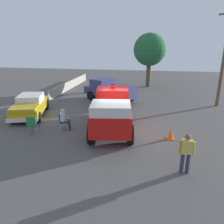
% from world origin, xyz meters
% --- Properties ---
extents(ground_plane, '(60.00, 60.00, 0.00)m').
position_xyz_m(ground_plane, '(0.00, 0.00, 0.00)').
color(ground_plane, '#514F4C').
extents(vintage_fire_truck, '(6.19, 3.05, 2.59)m').
position_xyz_m(vintage_fire_truck, '(0.20, 0.50, 1.20)').
color(vintage_fire_truck, black).
rests_on(vintage_fire_truck, ground).
extents(classic_hot_rod, '(4.71, 3.02, 1.46)m').
position_xyz_m(classic_hot_rod, '(1.63, 6.67, 0.75)').
color(classic_hot_rod, black).
rests_on(classic_hot_rod, ground).
extents(parked_pickup, '(3.98, 5.05, 1.90)m').
position_xyz_m(parked_pickup, '(6.66, 1.89, 0.99)').
color(parked_pickup, black).
rests_on(parked_pickup, ground).
extents(lawn_chair_near_truck, '(0.60, 0.59, 1.02)m').
position_xyz_m(lawn_chair_near_truck, '(-0.41, 3.41, 0.59)').
color(lawn_chair_near_truck, '#B7BABF').
rests_on(lawn_chair_near_truck, ground).
extents(lawn_chair_by_car, '(0.62, 0.63, 1.02)m').
position_xyz_m(lawn_chair_by_car, '(-1.24, 4.92, 0.59)').
color(lawn_chair_by_car, '#B7BABF').
rests_on(lawn_chair_by_car, ground).
extents(spectator_seated, '(0.48, 0.60, 1.29)m').
position_xyz_m(spectator_seated, '(-0.38, 3.28, 0.70)').
color(spectator_seated, '#383842').
rests_on(spectator_seated, ground).
extents(spectator_standing, '(0.26, 0.64, 1.68)m').
position_xyz_m(spectator_standing, '(-3.82, -3.14, 0.96)').
color(spectator_standing, '#2D334C').
rests_on(spectator_standing, ground).
extents(oak_tree_left, '(3.68, 3.68, 6.11)m').
position_xyz_m(oak_tree_left, '(14.00, -1.39, 4.23)').
color(oak_tree_left, brown).
rests_on(oak_tree_left, ground).
extents(utility_pole, '(1.07, 1.46, 7.63)m').
position_xyz_m(utility_pole, '(6.68, -7.19, 3.96)').
color(utility_pole, brown).
rests_on(utility_pole, ground).
extents(traffic_cone, '(0.40, 0.40, 0.64)m').
position_xyz_m(traffic_cone, '(-0.66, -2.87, 0.31)').
color(traffic_cone, orange).
rests_on(traffic_cone, ground).
extents(background_fence, '(11.43, 0.12, 0.90)m').
position_xyz_m(background_fence, '(11.36, 7.32, 0.45)').
color(background_fence, '#A8A393').
rests_on(background_fence, ground).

